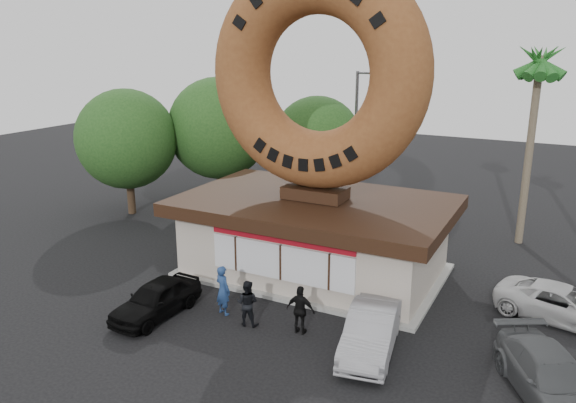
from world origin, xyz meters
The scene contains 15 objects.
ground centered at (0.00, 0.00, 0.00)m, with size 90.00×90.00×0.00m, color black.
donut_shop centered at (0.00, 5.98, 1.77)m, with size 11.20×7.20×3.80m.
giant_donut centered at (0.00, 6.00, 8.37)m, with size 9.14×9.14×2.33m, color brown.
tree_west centered at (-9.50, 13.00, 4.64)m, with size 6.00×6.00×7.65m.
tree_mid centered at (-4.00, 15.00, 4.02)m, with size 5.20×5.20×6.63m.
tree_far centered at (-13.00, 9.00, 4.33)m, with size 5.60×5.60×7.14m.
palm_near centered at (7.50, 14.00, 8.41)m, with size 2.60×2.60×9.75m.
street_lamp centered at (-1.86, 16.00, 4.48)m, with size 2.11×0.20×8.00m.
person_left centered at (-1.35, 0.97, 0.93)m, with size 0.68×0.45×1.87m, color navy.
person_center centered at (-0.13, 0.65, 0.83)m, with size 0.81×0.63×1.66m, color black.
person_right centered at (1.80, 0.96, 0.87)m, with size 1.01×0.42×1.73m, color black.
car_black centered at (-3.43, -0.26, 0.65)m, with size 1.54×3.82×1.30m, color black.
car_silver centered at (4.29, 1.00, 0.70)m, with size 1.49×4.26×1.40m, color #99999D.
car_grey centered at (9.59, 0.80, 0.67)m, with size 1.89×4.65×1.35m, color #4C4E50.
car_white centered at (9.70, 6.07, 0.63)m, with size 2.10×4.54×1.26m, color #BDBDBD.
Camera 1 is at (9.30, -14.56, 9.65)m, focal length 35.00 mm.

